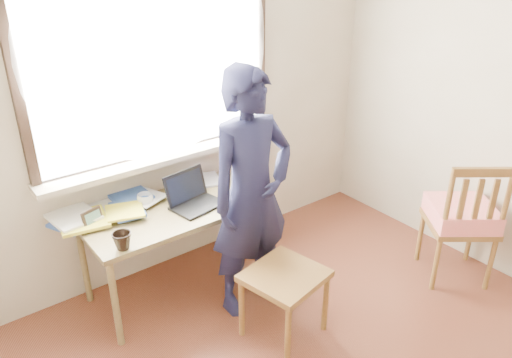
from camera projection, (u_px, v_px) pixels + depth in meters
room_shell at (384, 118)px, 2.12m from camera, size 3.52×4.02×2.61m
desk at (174, 217)px, 3.43m from camera, size 1.25×0.62×0.67m
laptop at (193, 198)px, 3.43m from camera, size 0.37×0.32×0.23m
mug_white at (145, 200)px, 3.42m from camera, size 0.15×0.15×0.09m
mug_dark at (122, 241)px, 2.93m from camera, size 0.12×0.12×0.11m
mouse at (242, 191)px, 3.60m from camera, size 0.09×0.06×0.03m
desk_clutter at (123, 207)px, 3.36m from camera, size 0.75×0.52×0.05m
book_a at (98, 211)px, 3.34m from camera, size 0.26×0.30×0.02m
book_b at (196, 181)px, 3.76m from camera, size 0.24×0.29×0.02m
picture_frame at (93, 219)px, 3.16m from camera, size 0.14×0.05×0.11m
work_chair at (285, 283)px, 3.11m from camera, size 0.53×0.51×0.47m
side_chair at (462, 216)px, 3.61m from camera, size 0.63×0.62×0.98m
person at (251, 195)px, 3.20m from camera, size 0.62×0.40×1.68m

